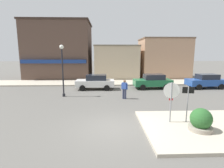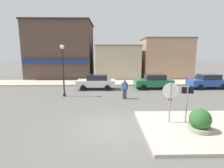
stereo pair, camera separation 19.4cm
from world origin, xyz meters
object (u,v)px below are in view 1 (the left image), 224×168
(stop_sign, at_px, (171,97))
(one_way_sign, at_px, (188,100))
(parked_car_nearest, at_px, (95,82))
(parked_car_second, at_px, (153,81))
(parked_car_third, at_px, (206,81))
(lamp_post, at_px, (62,63))
(pedestrian_crossing_near, at_px, (124,89))
(planter, at_px, (201,122))

(stop_sign, xyz_separation_m, one_way_sign, (0.89, 0.00, -0.19))
(parked_car_nearest, xyz_separation_m, parked_car_second, (6.17, 0.15, 0.00))
(parked_car_nearest, bearing_deg, parked_car_second, 1.42)
(parked_car_second, bearing_deg, one_way_sign, -94.65)
(parked_car_nearest, bearing_deg, parked_car_third, 0.78)
(lamp_post, xyz_separation_m, pedestrian_crossing_near, (5.28, -1.03, -2.09))
(planter, distance_m, parked_car_second, 10.78)
(planter, bearing_deg, parked_car_second, 86.82)
(one_way_sign, relative_size, parked_car_nearest, 0.52)
(stop_sign, distance_m, pedestrian_crossing_near, 5.81)
(lamp_post, xyz_separation_m, parked_car_second, (8.81, 3.20, -2.15))
(lamp_post, relative_size, parked_car_nearest, 1.13)
(one_way_sign, relative_size, parked_car_second, 0.52)
(parked_car_nearest, bearing_deg, planter, -62.31)
(parked_car_nearest, distance_m, parked_car_third, 12.05)
(stop_sign, distance_m, planter, 1.79)
(stop_sign, distance_m, lamp_post, 9.76)
(parked_car_nearest, distance_m, pedestrian_crossing_near, 4.86)
(one_way_sign, relative_size, parked_car_third, 0.51)
(one_way_sign, xyz_separation_m, pedestrian_crossing_near, (-2.74, 5.47, -0.46))
(stop_sign, distance_m, parked_car_third, 12.33)
(stop_sign, distance_m, one_way_sign, 0.91)
(parked_car_third, relative_size, pedestrian_crossing_near, 2.54)
(parked_car_nearest, height_order, parked_car_third, same)
(planter, bearing_deg, one_way_sign, 100.24)
(planter, xyz_separation_m, parked_car_nearest, (-5.57, 10.61, 0.25))
(one_way_sign, relative_size, lamp_post, 0.46)
(parked_car_second, bearing_deg, pedestrian_crossing_near, -129.82)
(lamp_post, distance_m, pedestrian_crossing_near, 5.77)
(lamp_post, xyz_separation_m, parked_car_nearest, (2.64, 3.05, -2.15))
(pedestrian_crossing_near, bearing_deg, parked_car_nearest, 122.93)
(one_way_sign, height_order, parked_car_third, one_way_sign)
(stop_sign, xyz_separation_m, parked_car_second, (1.68, 9.70, -0.71))
(one_way_sign, height_order, parked_car_nearest, one_way_sign)
(lamp_post, height_order, parked_car_third, lamp_post)
(lamp_post, relative_size, pedestrian_crossing_near, 2.82)
(one_way_sign, xyz_separation_m, parked_car_second, (0.79, 9.70, -0.52))
(stop_sign, height_order, parked_car_second, stop_sign)
(stop_sign, distance_m, parked_car_second, 9.87)
(parked_car_nearest, xyz_separation_m, parked_car_third, (12.05, 0.16, 0.00))
(stop_sign, relative_size, one_way_sign, 1.10)
(stop_sign, height_order, parked_car_third, stop_sign)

